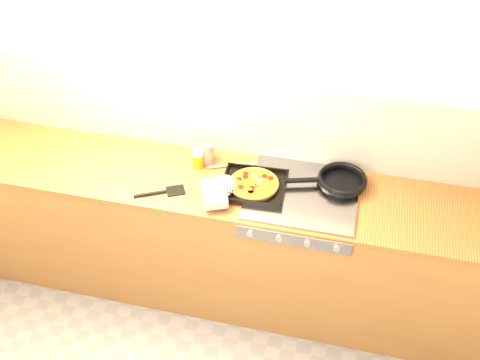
% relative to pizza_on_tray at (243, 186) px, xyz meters
% --- Properties ---
extents(room_shell, '(3.20, 3.20, 3.20)m').
position_rel_pizza_on_tray_xyz_m(room_shell, '(-0.13, 0.34, 0.21)').
color(room_shell, white).
rests_on(room_shell, ground).
extents(counter_run, '(3.20, 0.62, 0.90)m').
position_rel_pizza_on_tray_xyz_m(counter_run, '(-0.13, 0.05, -0.49)').
color(counter_run, brown).
rests_on(counter_run, ground).
extents(stovetop, '(0.60, 0.56, 0.02)m').
position_rel_pizza_on_tray_xyz_m(stovetop, '(0.32, 0.05, -0.04)').
color(stovetop, gray).
rests_on(stovetop, counter_run).
extents(pizza_on_tray, '(0.47, 0.42, 0.06)m').
position_rel_pizza_on_tray_xyz_m(pizza_on_tray, '(0.00, 0.00, 0.00)').
color(pizza_on_tray, black).
rests_on(pizza_on_tray, stovetop).
extents(frying_pan, '(0.48, 0.34, 0.05)m').
position_rel_pizza_on_tray_xyz_m(frying_pan, '(0.52, 0.17, -0.00)').
color(frying_pan, black).
rests_on(frying_pan, stovetop).
extents(tomato_can, '(0.09, 0.09, 0.12)m').
position_rel_pizza_on_tray_xyz_m(tomato_can, '(-0.27, 0.21, 0.02)').
color(tomato_can, maroon).
rests_on(tomato_can, counter_run).
extents(juice_glass, '(0.08, 0.08, 0.12)m').
position_rel_pizza_on_tray_xyz_m(juice_glass, '(-0.31, 0.16, 0.02)').
color(juice_glass, orange).
rests_on(juice_glass, counter_run).
extents(wooden_spoon, '(0.29, 0.14, 0.02)m').
position_rel_pizza_on_tray_xyz_m(wooden_spoon, '(-0.08, 0.22, -0.03)').
color(wooden_spoon, tan).
rests_on(wooden_spoon, counter_run).
extents(black_spatula, '(0.27, 0.18, 0.02)m').
position_rel_pizza_on_tray_xyz_m(black_spatula, '(-0.44, -0.12, -0.03)').
color(black_spatula, black).
rests_on(black_spatula, counter_run).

